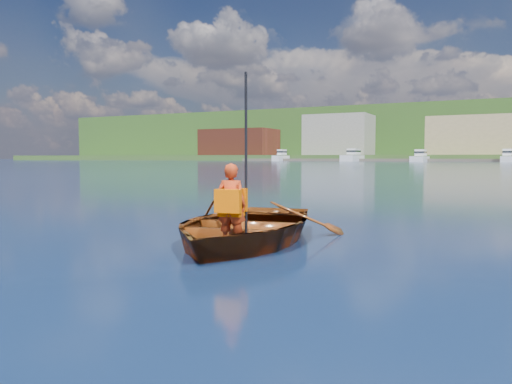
# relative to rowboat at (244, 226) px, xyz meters

# --- Properties ---
(ground) EXTENTS (600.00, 600.00, 0.00)m
(ground) POSITION_rel_rowboat_xyz_m (1.23, -0.21, -0.24)
(ground) COLOR #132644
(ground) RESTS_ON ground
(rowboat) EXTENTS (3.19, 4.10, 0.78)m
(rowboat) POSITION_rel_rowboat_xyz_m (0.00, 0.00, 0.00)
(rowboat) COLOR brown
(rowboat) RESTS_ON ground
(child_paddler) EXTENTS (0.43, 0.38, 2.25)m
(child_paddler) POSITION_rel_rowboat_xyz_m (0.28, -0.87, 0.42)
(child_paddler) COLOR #B93312
(child_paddler) RESTS_ON ground
(shoreline) EXTENTS (400.00, 140.00, 22.00)m
(shoreline) POSITION_rel_rowboat_xyz_m (1.23, 236.40, 10.08)
(shoreline) COLOR #2E511E
(shoreline) RESTS_ON ground
(dock) EXTENTS (159.93, 14.14, 0.80)m
(dock) POSITION_rel_rowboat_xyz_m (5.10, 147.79, 0.16)
(dock) COLOR brown
(dock) RESTS_ON ground
(waterfront_buildings) EXTENTS (202.00, 16.00, 14.00)m
(waterfront_buildings) POSITION_rel_rowboat_xyz_m (-6.50, 164.79, 7.51)
(waterfront_buildings) COLOR brown
(waterfront_buildings) RESTS_ON ground
(hillside_trees) EXTENTS (322.48, 83.88, 23.84)m
(hillside_trees) POSITION_rel_rowboat_xyz_m (-11.00, 244.24, 19.29)
(hillside_trees) COLOR #382314
(hillside_trees) RESTS_ON ground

